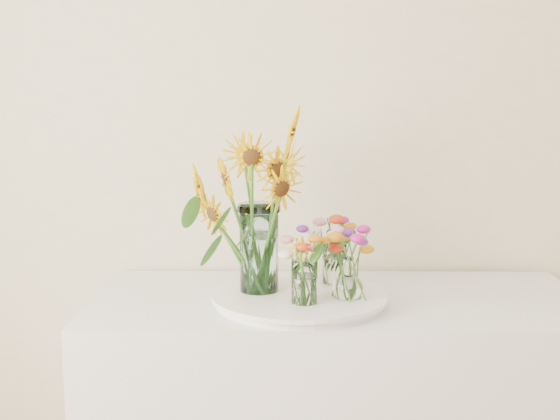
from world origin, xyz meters
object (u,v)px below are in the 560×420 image
object	(u,v)px
mason_jar	(259,248)
tray	(300,299)
small_vase_a	(304,283)
small_vase_c	(334,264)
small_vase_b	(348,279)

from	to	relation	value
mason_jar	tray	bearing A→B (deg)	-13.40
small_vase_a	small_vase_c	distance (m)	0.22
tray	small_vase_c	bearing A→B (deg)	48.01
small_vase_a	small_vase_c	world-z (taller)	small_vase_c
tray	small_vase_c	xyz separation A→B (m)	(0.10, 0.11, 0.07)
small_vase_a	tray	bearing A→B (deg)	96.52
tray	small_vase_a	distance (m)	0.12
mason_jar	small_vase_c	size ratio (longest dim) A/B	2.06
small_vase_a	small_vase_b	world-z (taller)	same
small_vase_c	small_vase_b	bearing A→B (deg)	-80.85
small_vase_a	small_vase_b	distance (m)	0.13
tray	small_vase_b	size ratio (longest dim) A/B	3.93
mason_jar	small_vase_a	distance (m)	0.18
mason_jar	small_vase_a	bearing A→B (deg)	-43.85
tray	small_vase_c	size ratio (longest dim) A/B	3.78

